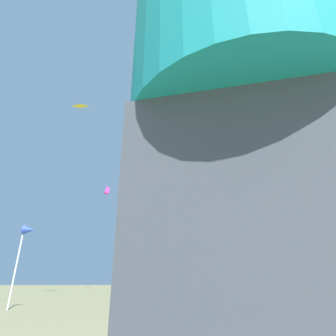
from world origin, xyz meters
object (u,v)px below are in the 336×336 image
Objects in this scene: distant_kite_blue_overhead_distant at (275,60)px; marker_flag at (27,235)px; distant_kite_black_high_left at (273,95)px; distant_kite_yellow_far_center at (80,105)px; kite_flyer_person at (237,67)px; distant_kite_purple_mid_right at (140,43)px; distant_kite_yellow_high_right at (280,44)px; distant_kite_magenta_low_left at (107,191)px; distant_kite_black_low_right at (138,178)px.

distant_kite_blue_overhead_distant is 0.30× the size of marker_flag.
distant_kite_yellow_far_center is at bearing -161.85° from distant_kite_black_high_left.
distant_kite_purple_mid_right reaches higher than kite_flyer_person.
distant_kite_yellow_high_right is 4.49m from distant_kite_black_high_left.
distant_kite_yellow_high_right reaches higher than distant_kite_magenta_low_left.
kite_flyer_person is 30.79m from distant_kite_black_low_right.
distant_kite_yellow_high_right is 11.57m from distant_kite_purple_mid_right.
distant_kite_blue_overhead_distant is (12.76, -10.74, 7.62)m from distant_kite_black_low_right.
distant_kite_black_high_left is 0.56× the size of distant_kite_purple_mid_right.
marker_flag is (-3.47, 6.87, 0.77)m from kite_flyer_person.
distant_kite_black_low_right is (-2.40, 28.76, 10.73)m from kite_flyer_person.
kite_flyer_person is at bearing -117.98° from distant_kite_black_high_left.
distant_kite_black_low_right is at bearing 92.60° from distant_kite_purple_mid_right.
distant_kite_magenta_low_left is at bearing 127.21° from distant_kite_yellow_high_right.
kite_flyer_person is 27.73m from distant_kite_blue_overhead_distant.
distant_kite_magenta_low_left is at bearing 97.14° from marker_flag.
kite_flyer_person is at bearing -119.90° from distant_kite_blue_overhead_distant.
marker_flag is at bearing 116.80° from kite_flyer_person.
distant_kite_magenta_low_left is at bearing 135.67° from distant_kite_blue_overhead_distant.
marker_flag is at bearing -92.80° from distant_kite_black_low_right.
distant_kite_yellow_high_right reaches higher than distant_kite_black_low_right.
distant_kite_magenta_low_left is 20.09m from distant_kite_purple_mid_right.
distant_kite_purple_mid_right is (0.52, -11.51, 8.33)m from distant_kite_black_low_right.
distant_kite_yellow_far_center is at bearing -177.45° from distant_kite_yellow_high_right.
marker_flag is at bearing -139.06° from distant_kite_black_high_left.
distant_kite_black_high_left is 22.30m from marker_flag.
distant_kite_blue_overhead_distant reaches higher than kite_flyer_person.
distant_kite_yellow_far_center is 11.15m from marker_flag.
distant_kite_magenta_low_left reaches higher than marker_flag.
distant_kite_yellow_far_center reaches higher than kite_flyer_person.
distant_kite_blue_overhead_distant is 12.28m from distant_kite_purple_mid_right.
distant_kite_magenta_low_left is 21.61m from distant_kite_yellow_far_center.
distant_kite_black_high_left is at bearing -44.87° from distant_kite_magenta_low_left.
distant_kite_yellow_high_right is at bearing 57.99° from kite_flyer_person.
distant_kite_blue_overhead_distant is 3.79m from distant_kite_black_high_left.
distant_kite_purple_mid_right is (-11.61, -1.07, 4.43)m from distant_kite_black_high_left.
distant_kite_magenta_low_left is at bearing 106.10° from distant_kite_purple_mid_right.
distant_kite_yellow_high_right is at bearing -52.79° from distant_kite_magenta_low_left.
distant_kite_yellow_far_center is at bearing 102.36° from marker_flag.
distant_kite_magenta_low_left is at bearing 135.13° from distant_kite_black_high_left.
distant_kite_yellow_high_right is (8.84, 14.13, 15.97)m from kite_flyer_person.
distant_kite_blue_overhead_distant is at bearing 16.40° from distant_kite_yellow_far_center.
distant_kite_black_low_right is 15.49m from distant_kite_yellow_far_center.
distant_kite_black_high_left reaches higher than distant_kite_magenta_low_left.
distant_kite_blue_overhead_distant reaches higher than distant_kite_black_high_left.
distant_kite_black_low_right is at bearing 80.58° from distant_kite_yellow_far_center.
kite_flyer_person is 1.69× the size of distant_kite_black_high_left.
distant_kite_black_low_right is 18.34m from distant_kite_blue_overhead_distant.
distant_kite_magenta_low_left is 0.86× the size of distant_kite_black_high_left.
distant_kite_blue_overhead_distant reaches higher than distant_kite_yellow_far_center.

